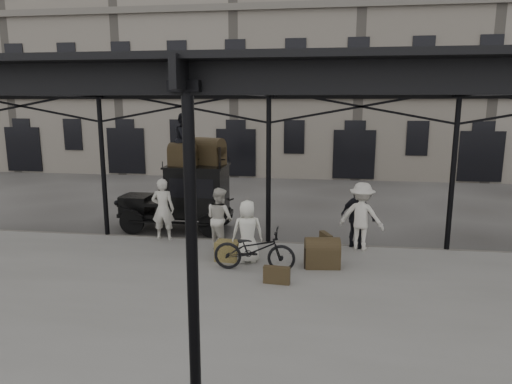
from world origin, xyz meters
The scene contains 18 objects.
ground centered at (0.00, 0.00, 0.00)m, with size 120.00×120.00×0.00m, color #383533.
platform centered at (0.00, -2.00, 0.07)m, with size 28.00×8.00×0.15m, color slate.
canopy centered at (0.00, -1.72, 4.60)m, with size 22.50×9.00×4.74m.
building_frontage centered at (0.00, 18.00, 7.00)m, with size 64.00×8.00×14.00m, color slate.
taxi centered at (-2.78, 3.34, 1.20)m, with size 3.65×1.55×2.18m.
porter_left centered at (-3.11, 1.80, 1.07)m, with size 0.67×0.44×1.83m, color beige.
porter_midleft centered at (-1.26, 1.20, 1.01)m, with size 0.84×0.65×1.72m, color beige.
porter_centre centered at (-0.32, 0.21, 0.95)m, with size 0.79×0.51×1.61m, color silver.
porter_official centered at (2.53, 1.80, 1.03)m, with size 1.03×0.43×1.76m, color black.
porter_right centered at (2.62, 1.69, 1.09)m, with size 1.21×0.70×1.87m, color silver.
bicycle centered at (-0.06, -0.34, 0.67)m, with size 0.69×1.99×1.04m, color black.
porter_roof centered at (-2.81, 3.24, 3.00)m, with size 0.80×0.62×1.64m, color black.
steamer_trunk_roof_near centered at (-2.86, 3.09, 2.48)m, with size 0.83×0.50×0.61m, color #3F311D, non-canonical shape.
steamer_trunk_roof_far centered at (-2.11, 3.54, 2.54)m, with size 0.98×0.60×0.72m, color #3F311D, non-canonical shape.
steamer_trunk_platform centered at (1.56, 0.13, 0.46)m, with size 0.85×0.52×0.62m, color #3F311D, non-canonical shape.
wicker_hamper centered at (-0.85, 0.27, 0.40)m, with size 0.60×0.45×0.50m, color olive.
suitcase_upright centered at (1.67, 1.55, 0.38)m, with size 0.15×0.60×0.45m, color #3F311D.
suitcase_flat centered at (0.56, -1.10, 0.35)m, with size 0.60×0.15×0.40m, color #3F311D.
Camera 1 is at (1.47, -10.76, 4.19)m, focal length 32.00 mm.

